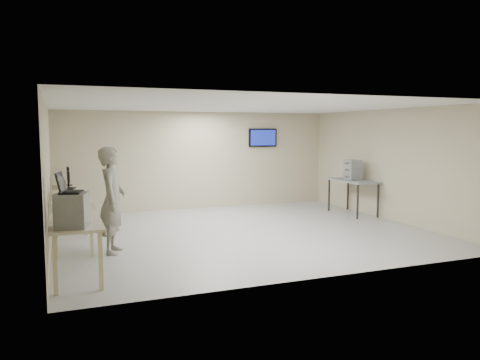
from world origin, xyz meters
name	(u,v)px	position (x,y,z in m)	size (l,w,h in m)	color
room	(244,169)	(0.03, 0.06, 1.41)	(8.01, 7.01, 2.81)	#9B9B9B
workbench	(72,204)	(-3.59, 0.00, 0.83)	(0.76, 6.00, 0.90)	beige
equipment_box	(72,210)	(-3.65, -2.67, 1.14)	(0.41, 0.47, 0.49)	slate
laptop_on_box	(67,188)	(-3.71, -2.67, 1.46)	(0.39, 0.43, 0.30)	black
laptop_0	(73,216)	(-3.63, -2.12, 0.97)	(0.38, 0.40, 0.26)	black
laptop_1	(69,206)	(-3.66, -1.13, 0.98)	(0.38, 0.43, 0.31)	black
laptop_2	(69,200)	(-3.65, -0.42, 0.97)	(0.38, 0.42, 0.29)	black
laptop_3	(70,195)	(-3.61, 0.38, 0.97)	(0.31, 0.38, 0.28)	black
laptop_4	(70,190)	(-3.60, 1.10, 0.98)	(0.33, 0.39, 0.30)	black
laptop_5	(66,186)	(-3.66, 2.00, 0.97)	(0.39, 0.42, 0.29)	black
monitor_near	(68,178)	(-3.60, 2.25, 1.14)	(0.18, 0.41, 0.40)	black
monitor_far	(68,174)	(-3.60, 2.75, 1.18)	(0.21, 0.47, 0.46)	black
soldier	(112,200)	(-2.91, -0.79, 0.98)	(0.72, 0.47, 1.96)	#64655C
side_table	(353,182)	(3.60, 1.03, 0.87)	(0.73, 1.56, 0.94)	slate
storage_bins	(353,170)	(3.58, 1.03, 1.21)	(0.35, 0.38, 0.55)	gray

